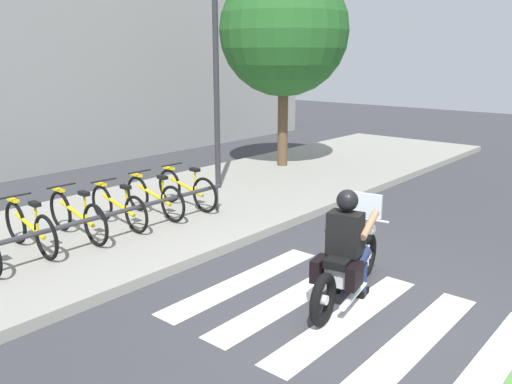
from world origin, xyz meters
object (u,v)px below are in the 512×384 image
at_px(motorcycle, 348,264).
at_px(bicycle_3, 118,207).
at_px(bicycle_1, 30,228).
at_px(bicycle_4, 154,197).
at_px(bike_rack, 118,214).
at_px(tree_near_rack, 284,31).
at_px(bicycle_5, 186,189).
at_px(street_lamp, 216,61).
at_px(rider, 347,238).
at_px(bicycle_2, 77,216).

xyz_separation_m(motorcycle, bicycle_3, (-0.44, 4.16, 0.04)).
xyz_separation_m(motorcycle, bicycle_1, (-1.97, 4.16, 0.06)).
relative_size(bicycle_4, bike_rack, 0.38).
bearing_deg(tree_near_rack, bike_rack, -165.66).
xyz_separation_m(bicycle_3, bicycle_5, (1.53, -0.00, 0.01)).
height_order(bicycle_4, street_lamp, street_lamp).
height_order(bicycle_4, bicycle_5, bicycle_5).
height_order(bicycle_1, bicycle_3, bicycle_1).
height_order(motorcycle, tree_near_rack, tree_near_rack).
bearing_deg(bicycle_4, bicycle_3, 179.97).
relative_size(motorcycle, bicycle_5, 1.28).
relative_size(rider, tree_near_rack, 0.28).
bearing_deg(bicycle_1, bicycle_3, 0.03).
height_order(bicycle_3, bicycle_5, bicycle_5).
bearing_deg(rider, bicycle_2, 105.13).
relative_size(rider, bike_rack, 0.32).
height_order(rider, tree_near_rack, tree_near_rack).
xyz_separation_m(rider, street_lamp, (2.65, 4.80, 2.02)).
xyz_separation_m(bicycle_3, bike_rack, (-0.38, -0.55, 0.07)).
relative_size(bicycle_3, street_lamp, 0.35).
relative_size(motorcycle, rider, 1.51).
xyz_separation_m(rider, bike_rack, (-0.75, 3.61, -0.25)).
xyz_separation_m(bicycle_3, street_lamp, (3.02, 0.63, 2.34)).
xyz_separation_m(bicycle_1, street_lamp, (4.54, 0.63, 2.32)).
relative_size(bicycle_2, bike_rack, 0.39).
bearing_deg(bicycle_5, bicycle_4, 179.99).
distance_m(motorcycle, bicycle_1, 4.60).
bearing_deg(rider, bicycle_1, 114.40).
xyz_separation_m(bicycle_2, tree_near_rack, (6.58, 1.03, 3.00)).
relative_size(street_lamp, tree_near_rack, 0.92).
bearing_deg(bicycle_3, bicycle_4, -0.03).
bearing_deg(bike_rack, rider, -78.34).
bearing_deg(bicycle_5, motorcycle, -104.63).
distance_m(rider, street_lamp, 5.84).
xyz_separation_m(bicycle_4, bike_rack, (-1.15, -0.55, 0.06)).
height_order(rider, bicycle_5, rider).
bearing_deg(bicycle_5, bicycle_2, -180.00).
distance_m(motorcycle, bicycle_3, 4.18).
height_order(motorcycle, bicycle_3, motorcycle).
bearing_deg(bicycle_3, bicycle_2, -179.95).
xyz_separation_m(rider, bicycle_4, (0.40, 4.17, -0.31)).
bearing_deg(bicycle_5, rider, -105.59).
height_order(bicycle_1, bicycle_5, bicycle_1).
height_order(motorcycle, bicycle_1, motorcycle).
distance_m(motorcycle, tree_near_rack, 8.07).
xyz_separation_m(bike_rack, tree_near_rack, (6.20, 1.59, 2.94)).
distance_m(bicycle_1, bicycle_3, 1.53).
bearing_deg(bike_rack, bicycle_3, 55.44).
height_order(motorcycle, rider, rider).
bearing_deg(bicycle_3, motorcycle, -83.94).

